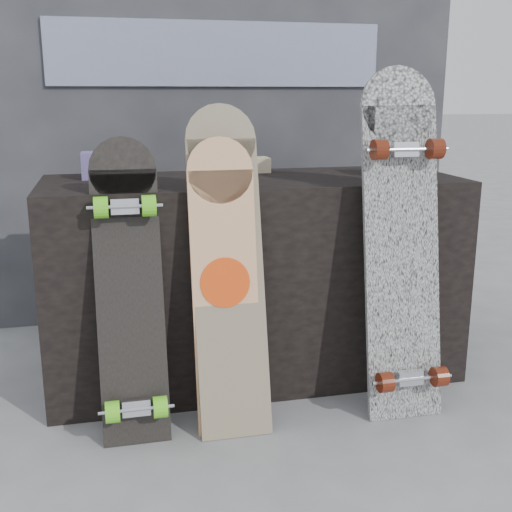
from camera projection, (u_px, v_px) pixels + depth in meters
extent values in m
plane|color=slate|center=(286.00, 429.00, 2.20)|extent=(60.00, 60.00, 0.00)
cube|color=black|center=(253.00, 278.00, 2.57)|extent=(1.60, 0.60, 0.80)
cube|color=#2E2F33|center=(216.00, 97.00, 3.20)|extent=(2.40, 0.20, 2.20)
cube|color=#0D1A50|center=(219.00, 54.00, 3.05)|extent=(1.60, 0.02, 0.30)
cube|color=#433975|center=(106.00, 165.00, 2.47)|extent=(0.18, 0.12, 0.10)
cube|color=#433975|center=(395.00, 160.00, 2.55)|extent=(0.14, 0.14, 0.12)
cube|color=#D1B78C|center=(242.00, 165.00, 2.65)|extent=(0.22, 0.10, 0.06)
cube|color=#CBB689|center=(226.00, 303.00, 2.15)|extent=(0.22, 0.17, 0.87)
cylinder|color=#CBB689|center=(220.00, 170.00, 2.11)|extent=(0.22, 0.05, 0.22)
cylinder|color=#F8460F|center=(225.00, 283.00, 2.13)|extent=(0.17, 0.03, 0.17)
cube|color=black|center=(229.00, 366.00, 2.15)|extent=(0.09, 0.03, 0.16)
cube|color=beige|center=(229.00, 288.00, 2.15)|extent=(0.24, 0.27, 0.97)
cylinder|color=beige|center=(221.00, 139.00, 2.15)|extent=(0.24, 0.08, 0.24)
cube|color=white|center=(402.00, 264.00, 2.24)|extent=(0.27, 0.21, 1.08)
cylinder|color=white|center=(398.00, 106.00, 2.20)|extent=(0.27, 0.07, 0.27)
cube|color=silver|center=(410.00, 378.00, 2.23)|extent=(0.09, 0.04, 0.05)
cylinder|color=#561A0C|center=(385.00, 382.00, 2.19)|extent=(0.05, 0.07, 0.07)
cylinder|color=#561A0C|center=(439.00, 376.00, 2.23)|extent=(0.04, 0.07, 0.07)
cube|color=silver|center=(405.00, 150.00, 2.17)|extent=(0.09, 0.04, 0.05)
cylinder|color=#561A0C|center=(379.00, 150.00, 2.13)|extent=(0.05, 0.07, 0.07)
cylinder|color=#561A0C|center=(435.00, 149.00, 2.17)|extent=(0.04, 0.07, 0.07)
cube|color=black|center=(130.00, 307.00, 2.11)|extent=(0.22, 0.24, 0.88)
cylinder|color=black|center=(122.00, 170.00, 2.11)|extent=(0.22, 0.07, 0.22)
cube|color=silver|center=(136.00, 408.00, 2.07)|extent=(0.09, 0.04, 0.06)
cylinder|color=#64DF1F|center=(113.00, 412.00, 2.03)|extent=(0.04, 0.07, 0.07)
cylinder|color=#64DF1F|center=(160.00, 407.00, 2.06)|extent=(0.05, 0.07, 0.07)
cube|color=silver|center=(125.00, 207.00, 2.07)|extent=(0.09, 0.04, 0.06)
cylinder|color=#64DF1F|center=(101.00, 207.00, 2.03)|extent=(0.04, 0.07, 0.07)
cylinder|color=#64DF1F|center=(149.00, 206.00, 2.06)|extent=(0.05, 0.07, 0.07)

